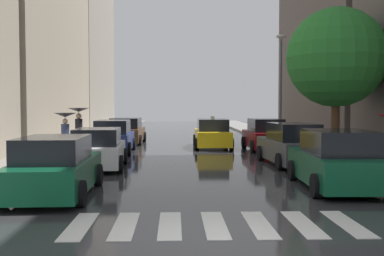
{
  "coord_description": "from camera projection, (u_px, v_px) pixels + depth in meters",
  "views": [
    {
      "loc": [
        -0.8,
        -7.72,
        2.42
      ],
      "look_at": [
        0.28,
        21.37,
        0.98
      ],
      "focal_mm": 43.98,
      "sensor_mm": 36.0,
      "label": 1
    }
  ],
  "objects": [
    {
      "name": "parked_car_left_third",
      "position": [
        113.0,
        138.0,
        23.65
      ],
      "size": [
        2.01,
        4.11,
        1.65
      ],
      "rotation": [
        0.0,
        0.0,
        1.57
      ],
      "color": "navy",
      "rests_on": "ground"
    },
    {
      "name": "parked_car_left_nearest",
      "position": [
        55.0,
        168.0,
        12.42
      ],
      "size": [
        2.12,
        4.55,
        1.59
      ],
      "rotation": [
        0.0,
        0.0,
        1.59
      ],
      "color": "#0C4C2D",
      "rests_on": "ground"
    },
    {
      "name": "building_left_mid",
      "position": [
        20.0,
        47.0,
        30.94
      ],
      "size": [
        6.0,
        16.83,
        12.42
      ],
      "primitive_type": "cube",
      "color": "#B2A38C",
      "rests_on": "ground"
    },
    {
      "name": "parked_car_left_second",
      "position": [
        98.0,
        149.0,
        17.83
      ],
      "size": [
        2.2,
        4.25,
        1.53
      ],
      "rotation": [
        0.0,
        0.0,
        1.62
      ],
      "color": "silver",
      "rests_on": "ground"
    },
    {
      "name": "parked_car_right_nearest",
      "position": [
        338.0,
        161.0,
        13.54
      ],
      "size": [
        2.3,
        4.48,
        1.7
      ],
      "rotation": [
        0.0,
        0.0,
        1.53
      ],
      "color": "#0C4C2D",
      "rests_on": "ground"
    },
    {
      "name": "street_tree_right",
      "position": [
        336.0,
        58.0,
        20.18
      ],
      "size": [
        4.27,
        4.27,
        6.44
      ],
      "color": "#513823",
      "rests_on": "sidewalk_right"
    },
    {
      "name": "ground_plane",
      "position": [
        186.0,
        141.0,
        31.81
      ],
      "size": [
        28.0,
        72.0,
        0.04
      ],
      "primitive_type": "cube",
      "color": "#323234"
    },
    {
      "name": "sidewalk_right",
      "position": [
        282.0,
        139.0,
        32.05
      ],
      "size": [
        3.0,
        72.0,
        0.15
      ],
      "primitive_type": "cube",
      "color": "gray",
      "rests_on": "ground"
    },
    {
      "name": "crosswalk_stripes",
      "position": [
        215.0,
        225.0,
        9.45
      ],
      "size": [
        5.85,
        2.2,
        0.01
      ],
      "color": "silver",
      "rests_on": "ground"
    },
    {
      "name": "parked_car_right_third",
      "position": [
        265.0,
        136.0,
        24.92
      ],
      "size": [
        2.04,
        4.16,
        1.69
      ],
      "rotation": [
        0.0,
        0.0,
        1.59
      ],
      "color": "maroon",
      "rests_on": "ground"
    },
    {
      "name": "taxi_midroad",
      "position": [
        212.0,
        134.0,
        26.54
      ],
      "size": [
        2.12,
        4.71,
        1.81
      ],
      "rotation": [
        0.0,
        0.0,
        1.56
      ],
      "color": "yellow",
      "rests_on": "ground"
    },
    {
      "name": "parked_car_right_second",
      "position": [
        291.0,
        145.0,
        18.86
      ],
      "size": [
        2.16,
        4.73,
        1.69
      ],
      "rotation": [
        0.0,
        0.0,
        1.62
      ],
      "color": "#474C51",
      "rests_on": "ground"
    },
    {
      "name": "pedestrian_far_side",
      "position": [
        65.0,
        124.0,
        21.38
      ],
      "size": [
        1.04,
        1.04,
        1.9
      ],
      "rotation": [
        0.0,
        0.0,
        5.9
      ],
      "color": "brown",
      "rests_on": "sidewalk_left"
    },
    {
      "name": "building_left_far",
      "position": [
        74.0,
        13.0,
        47.46
      ],
      "size": [
        6.0,
        16.4,
        23.37
      ],
      "primitive_type": "cube",
      "color": "#9E9384",
      "rests_on": "ground"
    },
    {
      "name": "building_right_mid",
      "position": [
        348.0,
        44.0,
        31.98
      ],
      "size": [
        6.0,
        15.57,
        13.17
      ],
      "primitive_type": "cube",
      "color": "#564C47",
      "rests_on": "ground"
    },
    {
      "name": "sidewalk_left",
      "position": [
        90.0,
        140.0,
        31.57
      ],
      "size": [
        3.0,
        72.0,
        0.15
      ],
      "primitive_type": "cube",
      "color": "gray",
      "rests_on": "ground"
    },
    {
      "name": "pedestrian_near_tree",
      "position": [
        79.0,
        119.0,
        23.25
      ],
      "size": [
        1.09,
        1.09,
        2.11
      ],
      "rotation": [
        0.0,
        0.0,
        6.16
      ],
      "color": "gray",
      "rests_on": "sidewalk_left"
    },
    {
      "name": "parked_car_left_fourth",
      "position": [
        126.0,
        132.0,
        29.2
      ],
      "size": [
        2.24,
        4.62,
        1.61
      ],
      "rotation": [
        0.0,
        0.0,
        1.54
      ],
      "color": "brown",
      "rests_on": "ground"
    },
    {
      "name": "lamp_post_right",
      "position": [
        281.0,
        80.0,
        28.12
      ],
      "size": [
        0.6,
        0.28,
        6.46
      ],
      "color": "#595B60",
      "rests_on": "sidewalk_right"
    }
  ]
}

